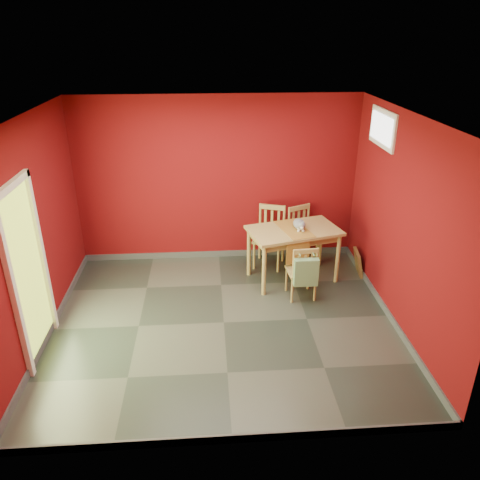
{
  "coord_description": "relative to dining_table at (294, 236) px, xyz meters",
  "views": [
    {
      "loc": [
        -0.16,
        -5.23,
        3.6
      ],
      "look_at": [
        0.25,
        0.45,
        1.0
      ],
      "focal_mm": 35.0,
      "sensor_mm": 36.0,
      "label": 1
    }
  ],
  "objects": [
    {
      "name": "doorway",
      "position": [
        -3.34,
        -1.54,
        0.39
      ],
      "size": [
        0.06,
        1.01,
        2.13
      ],
      "color": "#B7D838",
      "rests_on": "ground"
    },
    {
      "name": "picture_frame",
      "position": [
        1.07,
        0.08,
        -0.54
      ],
      "size": [
        0.17,
        0.4,
        0.39
      ],
      "color": "brown",
      "rests_on": "ground"
    },
    {
      "name": "chair_near",
      "position": [
        0.03,
        -0.57,
        -0.3
      ],
      "size": [
        0.42,
        0.42,
        0.84
      ],
      "color": "#A58D4D",
      "rests_on": "ground"
    },
    {
      "name": "outlet_plate",
      "position": [
        0.49,
        0.85,
        -0.43
      ],
      "size": [
        0.08,
        0.02,
        0.12
      ],
      "primitive_type": "cube",
      "color": "silver",
      "rests_on": "room_shell"
    },
    {
      "name": "chair_far_right",
      "position": [
        0.26,
        0.54,
        -0.24
      ],
      "size": [
        0.6,
        0.6,
        0.96
      ],
      "color": "#A58D4D",
      "rests_on": "ground"
    },
    {
      "name": "window",
      "position": [
        1.11,
        -0.14,
        1.62
      ],
      "size": [
        0.05,
        0.9,
        0.5
      ],
      "color": "white",
      "rests_on": "room_shell"
    },
    {
      "name": "cat",
      "position": [
        0.08,
        0.03,
        0.2
      ],
      "size": [
        0.35,
        0.42,
        0.19
      ],
      "primitive_type": null,
      "rotation": [
        0.0,
        0.0,
        0.5
      ],
      "color": "slate",
      "rests_on": "table_runner"
    },
    {
      "name": "tote_bag",
      "position": [
        0.04,
        -0.78,
        -0.21
      ],
      "size": [
        0.34,
        0.2,
        0.47
      ],
      "color": "#62895B",
      "rests_on": "chair_near"
    },
    {
      "name": "ground",
      "position": [
        -1.11,
        -1.14,
        -0.73
      ],
      "size": [
        4.5,
        4.5,
        0.0
      ],
      "primitive_type": "plane",
      "color": "#2D342D",
      "rests_on": "ground"
    },
    {
      "name": "table_runner",
      "position": [
        0.0,
        -0.13,
        0.04
      ],
      "size": [
        0.54,
        0.84,
        0.39
      ],
      "color": "olive",
      "rests_on": "dining_table"
    },
    {
      "name": "chair_far_left",
      "position": [
        -0.29,
        0.52,
        -0.22
      ],
      "size": [
        0.59,
        0.59,
        0.99
      ],
      "color": "#A58D4D",
      "rests_on": "ground"
    },
    {
      "name": "room_shell",
      "position": [
        -1.11,
        -1.14,
        -0.68
      ],
      "size": [
        4.5,
        4.5,
        4.5
      ],
      "color": "#60090C",
      "rests_on": "ground"
    },
    {
      "name": "dining_table",
      "position": [
        0.0,
        0.0,
        0.0
      ],
      "size": [
        1.49,
        1.09,
        0.83
      ],
      "color": "#A58D4D",
      "rests_on": "ground"
    }
  ]
}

